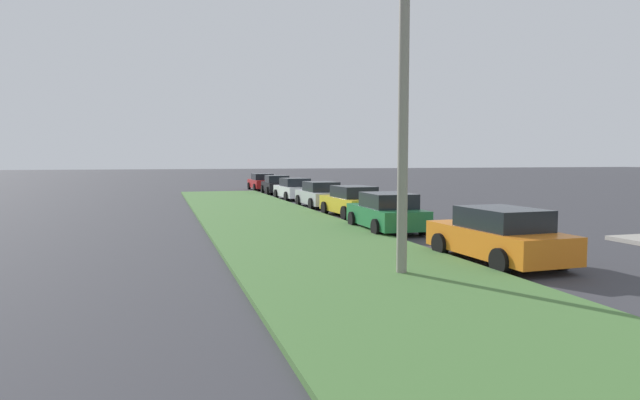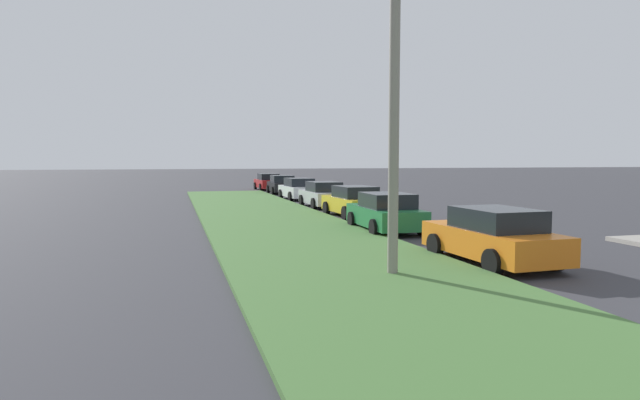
% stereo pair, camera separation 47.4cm
% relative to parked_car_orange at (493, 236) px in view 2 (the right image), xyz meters
% --- Properties ---
extents(grass_median, '(60.00, 6.00, 0.12)m').
position_rel_parked_car_orange_xyz_m(grass_median, '(2.47, 3.96, -0.66)').
color(grass_median, '#477238').
rests_on(grass_median, ground).
extents(parked_car_orange, '(4.36, 2.13, 1.47)m').
position_rel_parked_car_orange_xyz_m(parked_car_orange, '(0.00, 0.00, 0.00)').
color(parked_car_orange, orange).
rests_on(parked_car_orange, ground).
extents(parked_car_green, '(4.36, 2.13, 1.47)m').
position_rel_parked_car_orange_xyz_m(parked_car_green, '(6.60, 0.32, 0.00)').
color(parked_car_green, '#1E6B38').
rests_on(parked_car_green, ground).
extents(parked_car_yellow, '(4.38, 2.17, 1.47)m').
position_rel_parked_car_orange_xyz_m(parked_car_yellow, '(11.93, -0.24, 0.00)').
color(parked_car_yellow, gold).
rests_on(parked_car_yellow, ground).
extents(parked_car_silver, '(4.32, 2.07, 1.47)m').
position_rel_parked_car_orange_xyz_m(parked_car_silver, '(17.16, -0.18, 0.00)').
color(parked_car_silver, '#B2B5BA').
rests_on(parked_car_silver, ground).
extents(parked_car_white, '(4.37, 2.15, 1.47)m').
position_rel_parked_car_orange_xyz_m(parked_car_white, '(23.22, -0.16, 0.00)').
color(parked_car_white, silver).
rests_on(parked_car_white, ground).
extents(parked_car_black, '(4.36, 2.13, 1.47)m').
position_rel_parked_car_orange_xyz_m(parked_car_black, '(29.62, -0.28, 0.00)').
color(parked_car_black, black).
rests_on(parked_car_black, ground).
extents(parked_car_red, '(4.34, 2.10, 1.47)m').
position_rel_parked_car_orange_xyz_m(parked_car_red, '(35.16, -0.13, 0.00)').
color(parked_car_red, red).
rests_on(parked_car_red, ground).
extents(streetlight, '(1.01, 2.82, 7.50)m').
position_rel_parked_car_orange_xyz_m(streetlight, '(-1.00, 2.88, 3.67)').
color(streetlight, gray).
rests_on(streetlight, ground).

